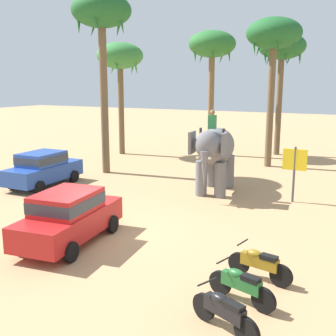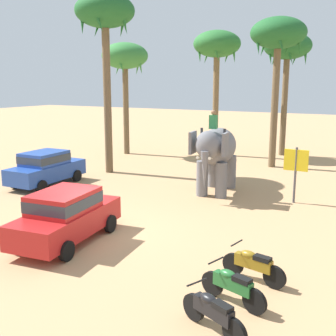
{
  "view_description": "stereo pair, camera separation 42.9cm",
  "coord_description": "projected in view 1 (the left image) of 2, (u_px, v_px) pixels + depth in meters",
  "views": [
    {
      "loc": [
        8.31,
        -10.69,
        5.07
      ],
      "look_at": [
        0.68,
        4.24,
        1.6
      ],
      "focal_mm": 44.57,
      "sensor_mm": 36.0,
      "label": 1
    },
    {
      "loc": [
        8.69,
        -10.49,
        5.07
      ],
      "look_at": [
        0.68,
        4.24,
        1.6
      ],
      "focal_mm": 44.57,
      "sensor_mm": 36.0,
      "label": 2
    }
  ],
  "objects": [
    {
      "name": "motorcycle_nearest_camera",
      "position": [
        224.0,
        311.0,
        8.52
      ],
      "size": [
        1.69,
        0.87,
        0.94
      ],
      "color": "black",
      "rests_on": "ground"
    },
    {
      "name": "elephant_with_mahout",
      "position": [
        215.0,
        150.0,
        19.08
      ],
      "size": [
        2.01,
        3.97,
        3.88
      ],
      "color": "slate",
      "rests_on": "ground"
    },
    {
      "name": "palm_tree_left_of_road",
      "position": [
        120.0,
        59.0,
        28.68
      ],
      "size": [
        3.2,
        3.2,
        7.74
      ],
      "color": "brown",
      "rests_on": "ground"
    },
    {
      "name": "car_sedan_foreground",
      "position": [
        69.0,
        215.0,
        13.21
      ],
      "size": [
        2.24,
        4.27,
        1.7
      ],
      "color": "red",
      "rests_on": "ground"
    },
    {
      "name": "palm_tree_near_hut",
      "position": [
        282.0,
        50.0,
        28.26
      ],
      "size": [
        3.2,
        3.2,
        8.35
      ],
      "color": "brown",
      "rests_on": "ground"
    },
    {
      "name": "ground_plane",
      "position": [
        93.0,
        235.0,
        14.05
      ],
      "size": [
        120.0,
        120.0,
        0.0
      ],
      "primitive_type": "plane",
      "color": "tan"
    },
    {
      "name": "palm_tree_behind_elephant",
      "position": [
        212.0,
        48.0,
        28.21
      ],
      "size": [
        3.2,
        3.2,
        8.49
      ],
      "color": "brown",
      "rests_on": "ground"
    },
    {
      "name": "signboard_yellow",
      "position": [
        295.0,
        163.0,
        17.63
      ],
      "size": [
        1.0,
        0.1,
        2.4
      ],
      "color": "#4C4C51",
      "rests_on": "ground"
    },
    {
      "name": "car_parked_far_side",
      "position": [
        43.0,
        167.0,
        20.56
      ],
      "size": [
        1.97,
        4.15,
        1.7
      ],
      "color": "#23479E",
      "rests_on": "ground"
    },
    {
      "name": "palm_tree_far_back",
      "position": [
        274.0,
        38.0,
        24.04
      ],
      "size": [
        3.2,
        3.2,
        8.73
      ],
      "color": "brown",
      "rests_on": "ground"
    },
    {
      "name": "palm_tree_leaning_seaward",
      "position": [
        102.0,
        17.0,
        22.12
      ],
      "size": [
        3.2,
        3.2,
        9.69
      ],
      "color": "brown",
      "rests_on": "ground"
    },
    {
      "name": "motorcycle_mid_row",
      "position": [
        259.0,
        264.0,
        10.77
      ],
      "size": [
        1.78,
        0.61,
        0.94
      ],
      "color": "black",
      "rests_on": "ground"
    },
    {
      "name": "motorcycle_second_in_row",
      "position": [
        241.0,
        285.0,
        9.64
      ],
      "size": [
        1.75,
        0.72,
        0.94
      ],
      "color": "black",
      "rests_on": "ground"
    }
  ]
}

